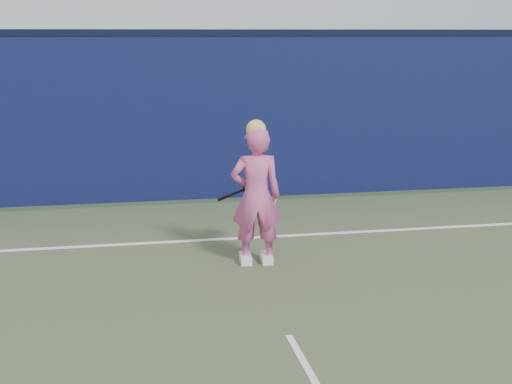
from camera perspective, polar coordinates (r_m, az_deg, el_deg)
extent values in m
cube|color=#0D133A|center=(11.19, -3.82, 5.94)|extent=(24.00, 0.40, 2.50)
cube|color=black|center=(11.12, -3.92, 12.60)|extent=(24.00, 0.42, 0.10)
imported|color=#D35290|center=(7.91, 0.00, -0.34)|extent=(0.59, 0.40, 1.55)
sphere|color=#D2CB5E|center=(7.77, 0.00, 5.01)|extent=(0.22, 0.22, 0.22)
cube|color=white|center=(8.11, 0.84, -5.30)|extent=(0.14, 0.29, 0.10)
cube|color=white|center=(8.08, -0.85, -5.37)|extent=(0.14, 0.29, 0.10)
torus|color=black|center=(8.39, -0.18, 0.43)|extent=(0.31, 0.21, 0.33)
torus|color=#D0CE13|center=(8.39, -0.18, 0.43)|extent=(0.25, 0.16, 0.27)
cylinder|color=beige|center=(8.39, -0.18, 0.43)|extent=(0.24, 0.15, 0.26)
cylinder|color=black|center=(8.32, -1.76, -0.12)|extent=(0.29, 0.13, 0.11)
cylinder|color=black|center=(8.29, -2.66, -0.48)|extent=(0.14, 0.08, 0.07)
cube|color=white|center=(9.00, -1.76, -3.74)|extent=(11.00, 0.08, 0.01)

